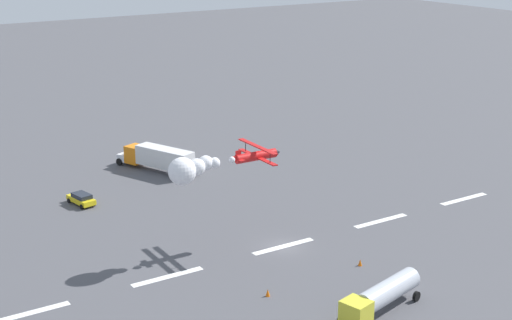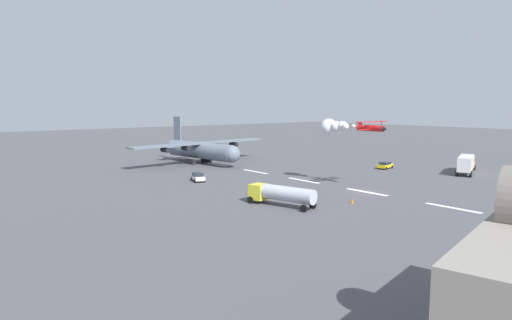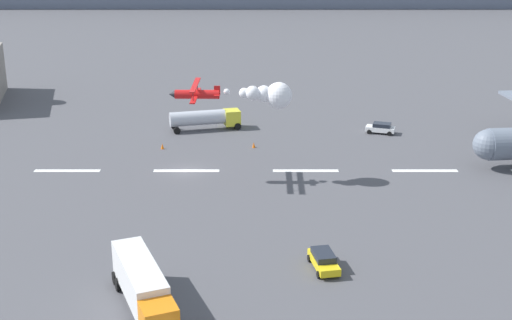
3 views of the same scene
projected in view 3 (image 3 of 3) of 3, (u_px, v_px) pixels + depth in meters
The scene contains 12 objects.
ground_plane at pixel (189, 171), 85.59m from camera, with size 440.00×440.00×0.00m, color #4C4C51.
runway_stripe_3 at pixel (70, 170), 85.65m from camera, with size 8.00×0.90×0.01m, color white.
runway_stripe_4 at pixel (189, 171), 85.59m from camera, with size 8.00×0.90×0.01m, color white.
runway_stripe_5 at pixel (309, 171), 85.53m from camera, with size 8.00×0.90×0.01m, color white.
runway_stripe_6 at pixel (428, 171), 85.47m from camera, with size 8.00×0.90×0.01m, color white.
stunt_biplane_red at pixel (263, 95), 79.55m from camera, with size 13.98×7.39×3.00m.
semi_truck_orange at pixel (147, 289), 53.92m from camera, with size 7.62×13.41×3.70m.
fuel_tanker_truck at pixel (209, 118), 101.77m from camera, with size 10.45×5.08×2.90m.
followme_car_yellow at pixel (327, 260), 61.31m from camera, with size 2.68×4.74×1.52m.
airport_staff_sedan at pixel (384, 128), 100.23m from camera, with size 4.44×3.00×1.52m.
traffic_cone_near at pixel (165, 146), 93.63m from camera, with size 0.44×0.44×0.75m, color orange.
traffic_cone_far at pixel (257, 145), 94.12m from camera, with size 0.44×0.44×0.75m, color orange.
Camera 3 is at (8.47, -80.53, 28.93)m, focal length 49.36 mm.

